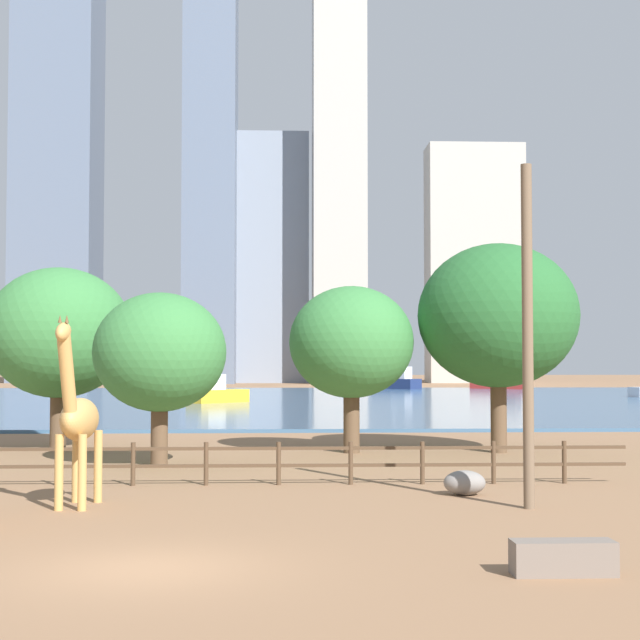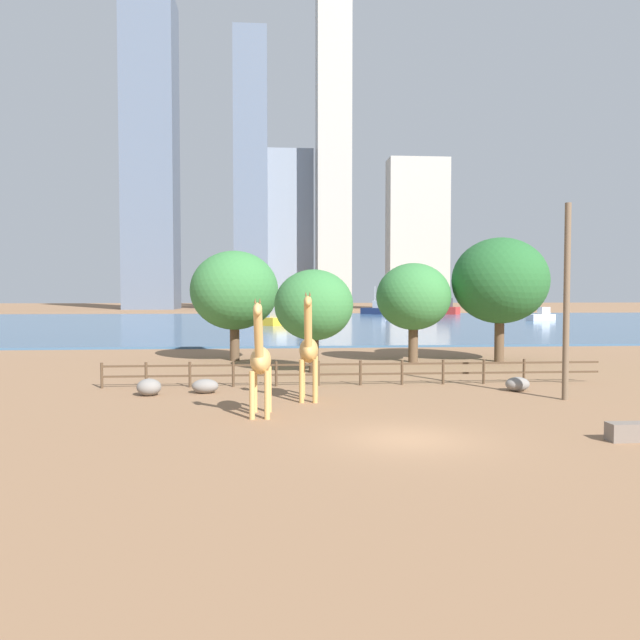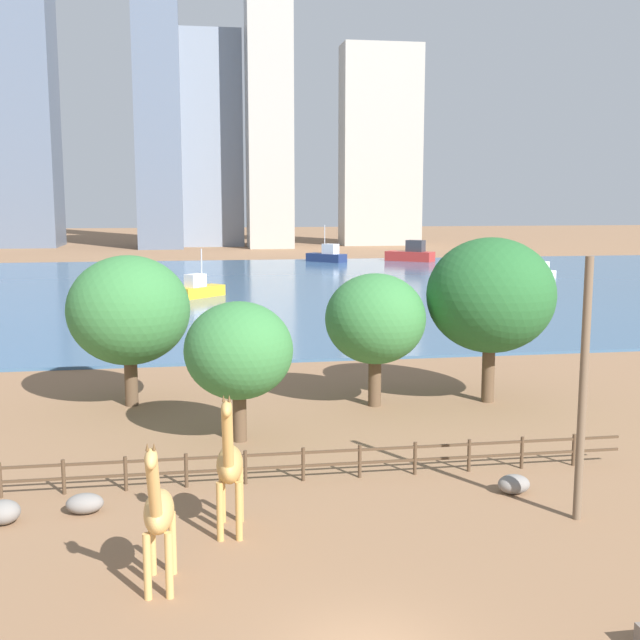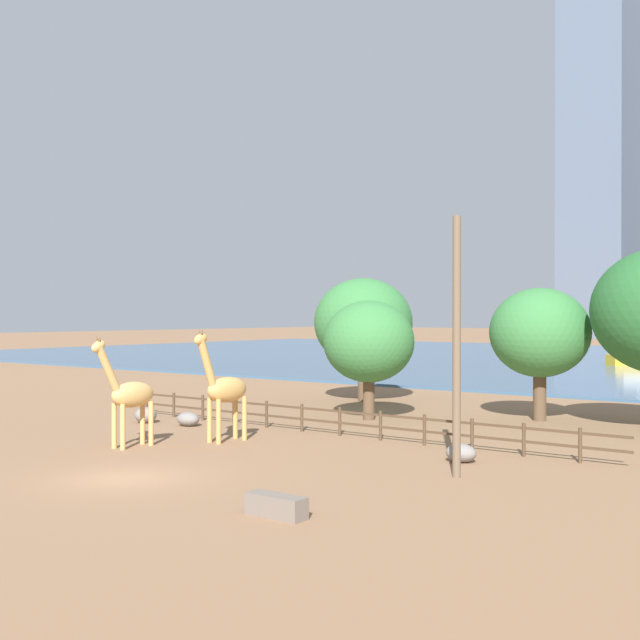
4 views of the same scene
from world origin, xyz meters
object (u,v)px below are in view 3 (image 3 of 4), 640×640
object	(u,v)px
boulder_small	(85,503)
tree_center_broad	(491,296)
boat_sailboat	(538,273)
boat_tug	(199,289)
tree_left_large	(375,319)
utility_pole	(583,391)
tree_left_small	(239,351)
giraffe_tall	(230,465)
tree_right_tall	(129,311)
boat_ferry	(411,254)
boat_barge	(327,256)
giraffe_companion	(158,513)
boulder_near_fence	(3,512)
boulder_by_pole	(514,484)

from	to	relation	value
boulder_small	tree_center_broad	xyz separation A→B (m)	(19.11, 12.29, 5.31)
boat_sailboat	boat_tug	xyz separation A→B (m)	(-44.29, -13.21, 0.11)
boat_sailboat	tree_left_large	bearing A→B (deg)	37.80
utility_pole	tree_center_broad	size ratio (longest dim) A/B	1.02
tree_left_small	boat_tug	xyz separation A→B (m)	(-1.13, 51.41, -3.01)
giraffe_tall	boat_tug	size ratio (longest dim) A/B	0.89
giraffe_tall	tree_right_tall	distance (m)	17.65
tree_left_large	boat_ferry	size ratio (longest dim) A/B	0.85
tree_right_tall	tree_left_small	distance (m)	8.81
boat_barge	giraffe_companion	bearing A→B (deg)	124.69
tree_left_large	tree_right_tall	world-z (taller)	tree_right_tall
boulder_small	boat_ferry	distance (m)	110.77
utility_pole	boulder_near_fence	world-z (taller)	utility_pole
tree_right_tall	boat_ferry	size ratio (longest dim) A/B	0.97
boat_sailboat	boat_barge	xyz separation A→B (m)	(-22.77, 31.64, 0.27)
giraffe_companion	tree_left_large	xyz separation A→B (m)	(10.28, 18.30, 2.35)
giraffe_companion	boulder_small	size ratio (longest dim) A/B	3.67
tree_right_tall	boat_barge	bearing A→B (deg)	74.01
tree_left_small	boat_ferry	world-z (taller)	tree_left_small
tree_center_broad	tree_right_tall	world-z (taller)	tree_center_broad
boulder_near_fence	boat_sailboat	world-z (taller)	boat_sailboat
tree_center_broad	boat_tug	world-z (taller)	tree_center_broad
boulder_by_pole	tree_left_small	world-z (taller)	tree_left_small
boulder_near_fence	giraffe_companion	bearing A→B (deg)	-45.45
tree_right_tall	tree_left_small	xyz separation A→B (m)	(5.16, -7.08, -0.91)
giraffe_tall	tree_center_broad	xyz separation A→B (m)	(14.28, 14.73, 3.39)
boat_ferry	boat_tug	size ratio (longest dim) A/B	1.47
tree_center_broad	tree_left_small	world-z (taller)	tree_center_broad
boulder_small	boat_barge	size ratio (longest dim) A/B	0.19
giraffe_companion	boulder_by_pole	world-z (taller)	giraffe_companion
boat_ferry	boat_barge	size ratio (longest dim) A/B	1.22
tree_left_small	boulder_near_fence	bearing A→B (deg)	-136.40
boat_sailboat	tree_center_broad	bearing A→B (deg)	42.34
giraffe_companion	boat_ferry	size ratio (longest dim) A/B	0.58
tree_left_large	boat_tug	bearing A→B (deg)	100.26
giraffe_companion	tree_center_broad	distance (m)	24.70
boulder_near_fence	tree_right_tall	distance (m)	15.98
giraffe_companion	boulder_by_pole	bearing A→B (deg)	115.67
utility_pole	boulder_by_pole	world-z (taller)	utility_pole
boulder_by_pole	tree_center_broad	xyz separation A→B (m)	(3.90, 12.87, 5.30)
tree_center_broad	boat_barge	world-z (taller)	tree_center_broad
boat_sailboat	boulder_by_pole	bearing A→B (deg)	43.95
utility_pole	boat_ferry	world-z (taller)	utility_pole
giraffe_tall	tree_center_broad	size ratio (longest dim) A/B	0.56
boulder_near_fence	boat_sailboat	bearing A→B (deg)	54.64
tree_left_large	boulder_small	bearing A→B (deg)	-136.34
utility_pole	boulder_small	size ratio (longest dim) A/B	6.98
boulder_small	boat_ferry	size ratio (longest dim) A/B	0.16
tree_center_broad	boat_ferry	size ratio (longest dim) A/B	1.08
boulder_near_fence	tree_left_large	bearing A→B (deg)	39.69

